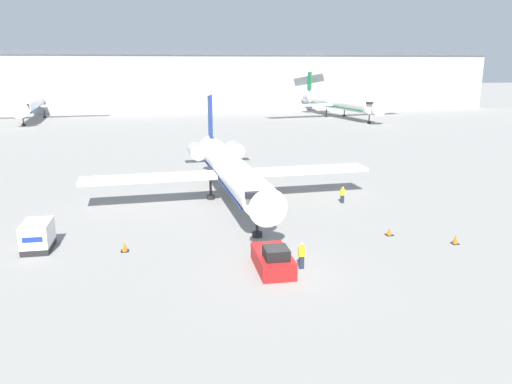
{
  "coord_description": "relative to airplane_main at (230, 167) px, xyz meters",
  "views": [
    {
      "loc": [
        -7.09,
        -29.12,
        13.17
      ],
      "look_at": [
        0.0,
        8.69,
        3.26
      ],
      "focal_mm": 35.0,
      "sensor_mm": 36.0,
      "label": 1
    }
  ],
  "objects": [
    {
      "name": "worker_near_tug",
      "position": [
        2.31,
        -18.09,
        -2.33
      ],
      "size": [
        0.4,
        0.26,
        1.83
      ],
      "color": "#232838",
      "rests_on": "ground"
    },
    {
      "name": "traffic_cone_left",
      "position": [
        -9.42,
        -12.7,
        -2.96
      ],
      "size": [
        0.57,
        0.57,
        0.71
      ],
      "color": "black",
      "rests_on": "ground"
    },
    {
      "name": "airplane_parked_far_left",
      "position": [
        -37.69,
        84.44,
        0.56
      ],
      "size": [
        34.87,
        38.14,
        10.9
      ],
      "color": "white",
      "rests_on": "ground"
    },
    {
      "name": "traffic_cone_right",
      "position": [
        10.96,
        -12.94,
        -3.01
      ],
      "size": [
        0.58,
        0.58,
        0.61
      ],
      "color": "black",
      "rests_on": "ground"
    },
    {
      "name": "airplane_parked_far_right",
      "position": [
        37.75,
        74.19,
        0.75
      ],
      "size": [
        37.36,
        37.8,
        11.15
      ],
      "color": "white",
      "rests_on": "ground"
    },
    {
      "name": "pushback_tug",
      "position": [
        0.42,
        -17.87,
        -2.61
      ],
      "size": [
        2.18,
        4.53,
        1.85
      ],
      "color": "#B21919",
      "rests_on": "ground"
    },
    {
      "name": "airplane_main",
      "position": [
        0.0,
        0.0,
        0.0
      ],
      "size": [
        28.58,
        28.22,
        9.8
      ],
      "color": "white",
      "rests_on": "ground"
    },
    {
      "name": "terminal_building",
      "position": [
        0.77,
        101.35,
        5.1
      ],
      "size": [
        180.0,
        16.8,
        16.74
      ],
      "color": "#B2B2B7",
      "rests_on": "ground"
    },
    {
      "name": "worker_by_wing",
      "position": [
        10.59,
        -3.25,
        -2.46
      ],
      "size": [
        0.4,
        0.24,
        1.62
      ],
      "color": "#232838",
      "rests_on": "ground"
    },
    {
      "name": "luggage_cart",
      "position": [
        -15.62,
        -11.17,
        -2.25
      ],
      "size": [
        1.92,
        2.98,
        2.1
      ],
      "color": "#232326",
      "rests_on": "ground"
    },
    {
      "name": "traffic_cone_mid",
      "position": [
        14.98,
        -15.7,
        -2.94
      ],
      "size": [
        0.52,
        0.52,
        0.75
      ],
      "color": "black",
      "rests_on": "ground"
    },
    {
      "name": "ground_plane",
      "position": [
        0.77,
        -18.65,
        -3.3
      ],
      "size": [
        600.0,
        600.0,
        0.0
      ],
      "primitive_type": "plane",
      "color": "gray"
    }
  ]
}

